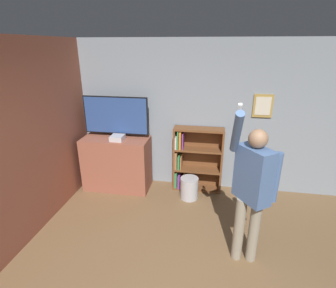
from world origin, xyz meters
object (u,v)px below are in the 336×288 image
(person, at_px, (252,186))
(bookshelf, at_px, (193,160))
(waste_bin, at_px, (189,188))
(game_console, at_px, (117,138))
(television, at_px, (116,116))

(person, bearing_deg, bookshelf, 169.97)
(bookshelf, height_order, person, person)
(waste_bin, bearing_deg, game_console, 176.55)
(person, bearing_deg, game_console, -158.64)
(game_console, relative_size, person, 0.12)
(television, xyz_separation_m, waste_bin, (1.38, -0.27, -1.18))
(person, height_order, waste_bin, person)
(television, height_order, game_console, television)
(waste_bin, bearing_deg, person, -57.81)
(waste_bin, bearing_deg, television, 168.83)
(television, xyz_separation_m, person, (2.21, -1.58, -0.32))
(bookshelf, bearing_deg, game_console, -167.91)
(bookshelf, height_order, waste_bin, bookshelf)
(bookshelf, xyz_separation_m, person, (0.80, -1.67, 0.48))
(game_console, distance_m, bookshelf, 1.44)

